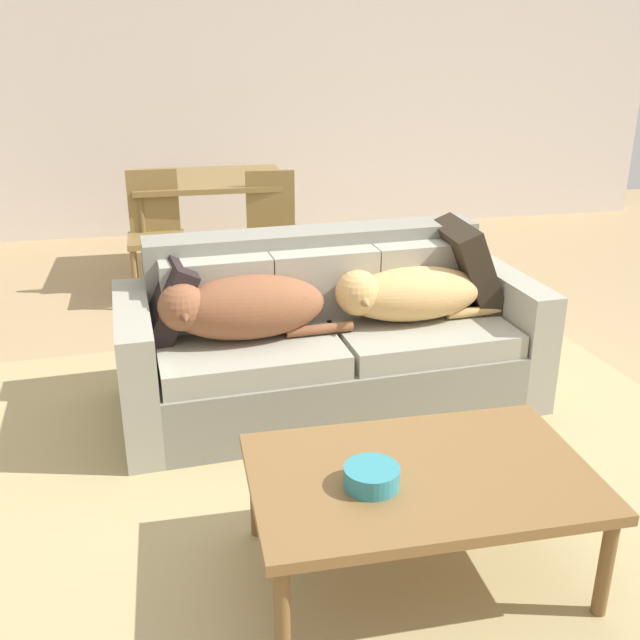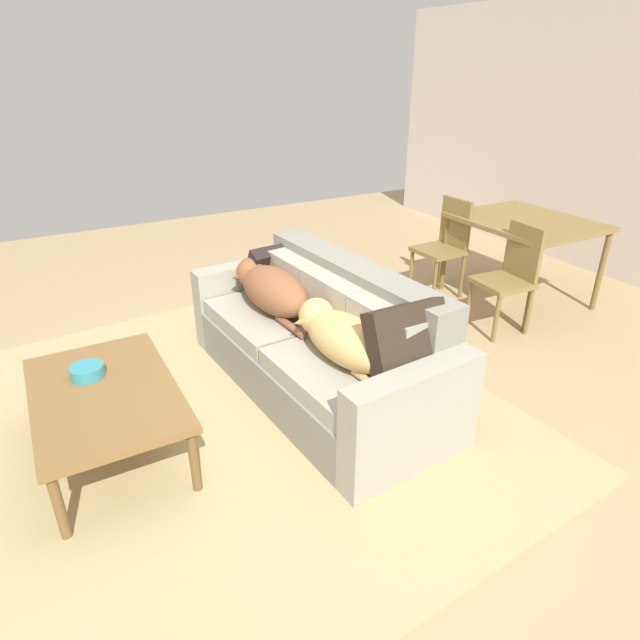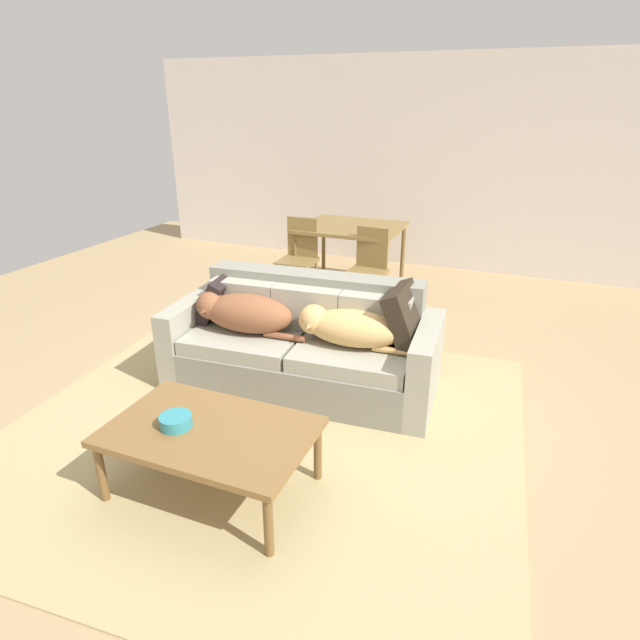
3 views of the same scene
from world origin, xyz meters
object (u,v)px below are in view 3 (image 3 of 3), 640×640
at_px(dog_on_left_cushion, 243,312).
at_px(throw_pillow_by_right_arm, 406,318).
at_px(couch, 304,345).
at_px(dining_table, 351,232).
at_px(coffee_table, 210,435).
at_px(dining_chair_near_left, 299,255).
at_px(dining_chair_near_right, 368,266).
at_px(bowl_on_coffee_table, 176,421).
at_px(dog_on_right_cushion, 347,327).
at_px(throw_pillow_by_left_arm, 217,299).

relative_size(dog_on_left_cushion, throw_pillow_by_right_arm, 1.99).
xyz_separation_m(couch, dining_table, (-0.44, 2.37, 0.37)).
distance_m(couch, coffee_table, 1.40).
relative_size(dining_chair_near_left, dining_chair_near_right, 1.04).
bearing_deg(bowl_on_coffee_table, couch, 83.51).
distance_m(couch, dog_on_left_cushion, 0.56).
xyz_separation_m(bowl_on_coffee_table, dining_chair_near_left, (-0.71, 3.28, 0.05)).
bearing_deg(dining_chair_near_left, throw_pillow_by_right_arm, -47.56).
height_order(dog_on_right_cushion, dining_chair_near_left, dining_chair_near_left).
relative_size(dog_on_left_cushion, dining_chair_near_left, 1.01).
bearing_deg(dining_chair_near_right, dining_chair_near_left, -177.51).
bearing_deg(dog_on_left_cushion, dining_chair_near_right, 73.82).
distance_m(couch, dog_on_right_cushion, 0.47).
height_order(couch, throw_pillow_by_left_arm, couch).
height_order(throw_pillow_by_right_arm, coffee_table, throw_pillow_by_right_arm).
bearing_deg(couch, dining_chair_near_left, 111.52).
xyz_separation_m(bowl_on_coffee_table, dining_table, (-0.27, 3.82, 0.24)).
height_order(bowl_on_coffee_table, dining_chair_near_right, dining_chair_near_right).
distance_m(couch, throw_pillow_by_left_arm, 0.84).
relative_size(couch, dog_on_left_cushion, 2.32).
bearing_deg(dining_table, coffee_table, -83.02).
relative_size(dining_table, dining_chair_near_right, 1.30).
bearing_deg(coffee_table, throw_pillow_by_right_arm, 63.09).
xyz_separation_m(coffee_table, dining_table, (-0.46, 3.77, 0.31)).
bearing_deg(throw_pillow_by_left_arm, couch, 0.30).
bearing_deg(bowl_on_coffee_table, coffee_table, 14.62).
distance_m(throw_pillow_by_left_arm, throw_pillow_by_right_arm, 1.58).
bearing_deg(dog_on_left_cushion, throw_pillow_by_left_arm, 152.25).
bearing_deg(couch, coffee_table, -92.91).
height_order(dining_table, dining_chair_near_right, dining_chair_near_right).
xyz_separation_m(throw_pillow_by_left_arm, dining_chair_near_right, (0.76, 1.80, -0.13)).
bearing_deg(dog_on_right_cushion, dining_chair_near_right, 98.84).
xyz_separation_m(throw_pillow_by_right_arm, coffee_table, (-0.76, -1.50, -0.27)).
distance_m(bowl_on_coffee_table, dining_table, 3.84).
relative_size(dog_on_left_cushion, dining_chair_near_right, 1.04).
height_order(coffee_table, dining_table, dining_table).
relative_size(dog_on_left_cushion, coffee_table, 0.80).
bearing_deg(throw_pillow_by_right_arm, bowl_on_coffee_table, -121.53).
bearing_deg(dog_on_left_cushion, throw_pillow_by_right_arm, 7.64).
bearing_deg(throw_pillow_by_left_arm, dog_on_left_cushion, -23.81).
relative_size(throw_pillow_by_left_arm, coffee_table, 0.33).
xyz_separation_m(couch, coffee_table, (0.03, -1.40, 0.05)).
bearing_deg(dining_chair_near_right, dog_on_left_cushion, -97.42).
bearing_deg(dining_table, dog_on_right_cushion, -71.41).
bearing_deg(throw_pillow_by_left_arm, dining_chair_near_right, 67.27).
height_order(dog_on_left_cushion, dog_on_right_cushion, dog_on_left_cushion).
bearing_deg(throw_pillow_by_right_arm, dog_on_left_cushion, -168.42).
relative_size(couch, bowl_on_coffee_table, 11.61).
height_order(dog_on_left_cushion, throw_pillow_by_right_arm, throw_pillow_by_right_arm).
xyz_separation_m(couch, dining_chair_near_left, (-0.87, 1.83, 0.18)).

